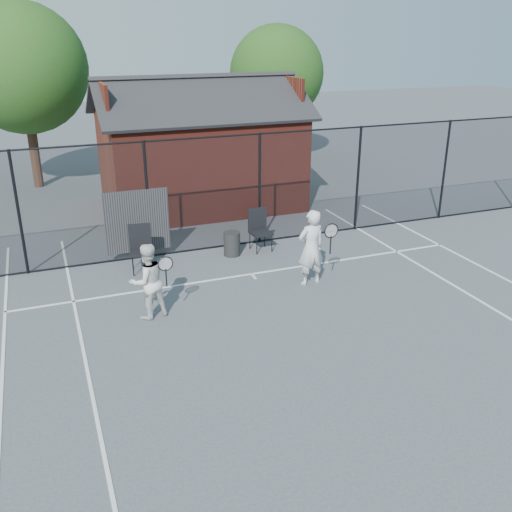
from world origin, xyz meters
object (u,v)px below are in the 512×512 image
object	(u,v)px
clubhouse	(200,157)
chair_right	(261,231)
player_back	(148,281)
chair_left	(141,250)
waste_bin	(232,244)
player_front	(311,248)

from	to	relation	value
clubhouse	chair_right	xyz separation A→B (m)	(0.29, -4.62, -1.06)
clubhouse	player_back	distance (m)	7.98
chair_left	waste_bin	size ratio (longest dim) A/B	1.80
player_front	chair_right	xyz separation A→B (m)	(-0.28, 2.38, -0.34)
player_front	player_back	xyz separation A→B (m)	(-3.77, -0.27, -0.10)
clubhouse	waste_bin	distance (m)	4.86
player_front	chair_right	world-z (taller)	player_front
player_front	player_back	world-z (taller)	player_front
player_back	chair_left	bearing A→B (deg)	82.96
chair_left	waste_bin	distance (m)	2.40
player_front	chair_left	bearing A→B (deg)	148.94
player_front	waste_bin	world-z (taller)	player_front
player_back	chair_right	distance (m)	4.39
clubhouse	chair_right	world-z (taller)	clubhouse
clubhouse	player_front	size ratio (longest dim) A/B	3.66
chair_left	player_back	bearing A→B (deg)	-89.59
clubhouse	chair_left	size ratio (longest dim) A/B	5.80
player_back	chair_left	xyz separation A→B (m)	(0.29, 2.37, -0.23)
player_back	clubhouse	bearing A→B (deg)	66.28
player_front	waste_bin	xyz separation A→B (m)	(-1.10, 2.34, -0.58)
player_front	clubhouse	bearing A→B (deg)	94.70
player_back	waste_bin	size ratio (longest dim) A/B	2.53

